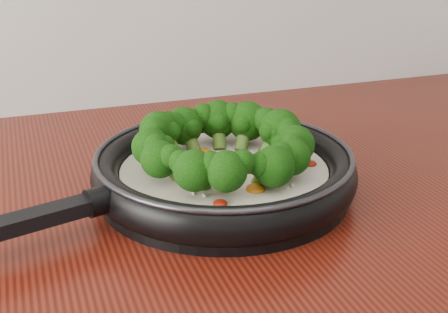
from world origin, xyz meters
name	(u,v)px	position (x,y,z in m)	size (l,w,h in m)	color
skillet	(223,165)	(0.09, 1.08, 0.94)	(0.55, 0.41, 0.10)	black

